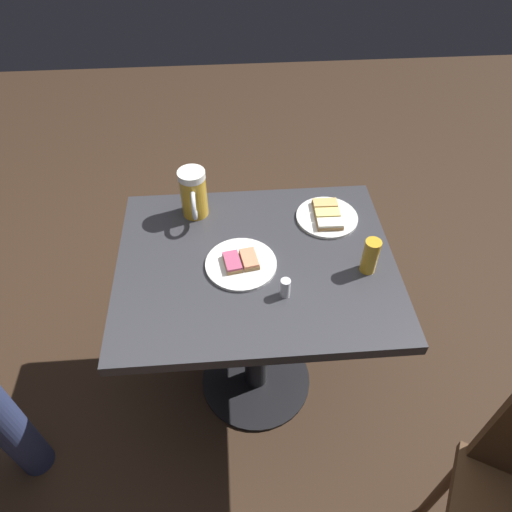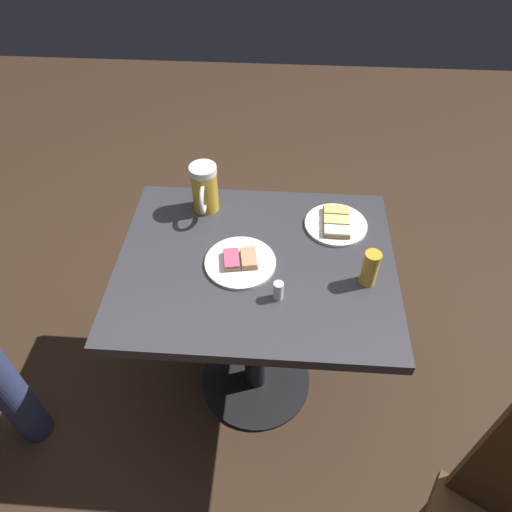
{
  "view_description": "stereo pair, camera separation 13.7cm",
  "coord_description": "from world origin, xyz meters",
  "px_view_note": "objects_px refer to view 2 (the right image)",
  "views": [
    {
      "loc": [
        -0.95,
        0.07,
        1.74
      ],
      "look_at": [
        0.0,
        0.0,
        0.74
      ],
      "focal_mm": 32.45,
      "sensor_mm": 36.0,
      "label": 1
    },
    {
      "loc": [
        -0.95,
        -0.06,
        1.74
      ],
      "look_at": [
        0.0,
        0.0,
        0.74
      ],
      "focal_mm": 32.45,
      "sensor_mm": 36.0,
      "label": 2
    }
  ],
  "objects_px": {
    "plate_near": "(336,223)",
    "beer_mug": "(204,189)",
    "beer_glass_small": "(370,268)",
    "salt_shaker": "(278,291)",
    "plate_far": "(240,262)"
  },
  "relations": [
    {
      "from": "beer_mug",
      "to": "plate_near",
      "type": "bearing_deg",
      "value": -97.55
    },
    {
      "from": "beer_mug",
      "to": "beer_glass_small",
      "type": "bearing_deg",
      "value": -119.7
    },
    {
      "from": "salt_shaker",
      "to": "beer_mug",
      "type": "bearing_deg",
      "value": 34.76
    },
    {
      "from": "salt_shaker",
      "to": "beer_glass_small",
      "type": "bearing_deg",
      "value": -73.27
    },
    {
      "from": "salt_shaker",
      "to": "plate_far",
      "type": "bearing_deg",
      "value": 43.75
    },
    {
      "from": "plate_far",
      "to": "salt_shaker",
      "type": "distance_m",
      "value": 0.17
    },
    {
      "from": "plate_far",
      "to": "beer_mug",
      "type": "height_order",
      "value": "beer_mug"
    },
    {
      "from": "plate_near",
      "to": "beer_glass_small",
      "type": "distance_m",
      "value": 0.25
    },
    {
      "from": "beer_mug",
      "to": "salt_shaker",
      "type": "bearing_deg",
      "value": -145.24
    },
    {
      "from": "plate_far",
      "to": "beer_mug",
      "type": "distance_m",
      "value": 0.29
    },
    {
      "from": "plate_near",
      "to": "salt_shaker",
      "type": "bearing_deg",
      "value": 150.26
    },
    {
      "from": "beer_mug",
      "to": "beer_glass_small",
      "type": "height_order",
      "value": "beer_mug"
    },
    {
      "from": "plate_near",
      "to": "beer_mug",
      "type": "relative_size",
      "value": 1.22
    },
    {
      "from": "beer_glass_small",
      "to": "salt_shaker",
      "type": "relative_size",
      "value": 1.9
    },
    {
      "from": "plate_near",
      "to": "salt_shaker",
      "type": "distance_m",
      "value": 0.36
    }
  ]
}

